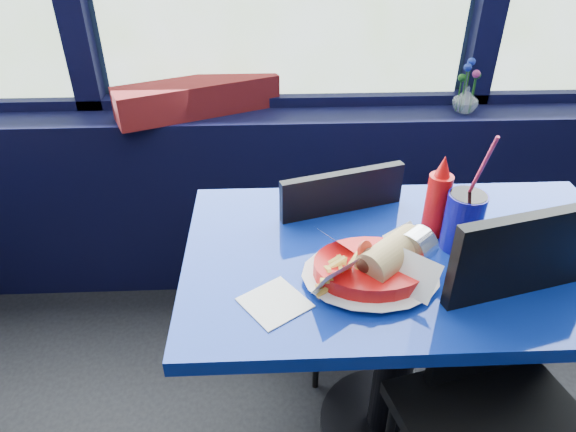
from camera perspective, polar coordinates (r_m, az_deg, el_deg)
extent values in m
cube|color=black|center=(2.26, -0.21, 2.07)|extent=(5.00, 0.26, 0.80)
cube|color=black|center=(2.15, -0.32, 12.57)|extent=(4.80, 0.08, 0.06)
cylinder|color=black|center=(1.92, 10.67, -21.69)|extent=(0.44, 0.44, 0.03)
cylinder|color=black|center=(1.67, 11.84, -15.19)|extent=(0.12, 0.12, 0.68)
cube|color=navy|center=(1.40, 13.63, -4.49)|extent=(1.20, 0.70, 0.04)
cube|color=black|center=(1.37, 24.18, -8.14)|extent=(0.41, 0.13, 0.48)
cylinder|color=black|center=(1.77, 22.51, -19.83)|extent=(0.02, 0.02, 0.45)
cube|color=black|center=(1.87, 6.31, -4.79)|extent=(0.49, 0.49, 0.04)
cube|color=black|center=(1.58, 5.75, -2.12)|extent=(0.37, 0.14, 0.43)
cylinder|color=black|center=(2.18, 8.15, -5.86)|extent=(0.02, 0.02, 0.41)
cylinder|color=black|center=(1.97, 12.59, -11.66)|extent=(0.02, 0.02, 0.41)
cylinder|color=black|center=(2.08, -0.34, -7.88)|extent=(0.02, 0.02, 0.41)
cylinder|color=black|center=(1.85, 3.21, -14.39)|extent=(0.02, 0.02, 0.41)
cube|color=maroon|center=(2.08, -9.99, 12.89)|extent=(0.64, 0.40, 0.13)
imported|color=silver|center=(2.17, 19.14, 12.08)|extent=(0.12, 0.13, 0.10)
cylinder|color=#1E5919|center=(2.16, 18.88, 12.89)|extent=(0.01, 0.01, 0.16)
sphere|color=#1C31A3|center=(2.13, 19.36, 15.32)|extent=(0.03, 0.03, 0.03)
cylinder|color=#1E5919|center=(2.16, 19.75, 12.47)|extent=(0.01, 0.01, 0.14)
sphere|color=#C3397D|center=(2.14, 20.19, 14.61)|extent=(0.03, 0.03, 0.03)
cylinder|color=#1E5919|center=(2.17, 19.19, 13.22)|extent=(0.01, 0.01, 0.18)
sphere|color=#1C31A3|center=(2.14, 19.72, 15.84)|extent=(0.03, 0.03, 0.03)
cylinder|color=#1E5919|center=(2.17, 18.41, 12.47)|extent=(0.01, 0.01, 0.12)
sphere|color=#1E5919|center=(2.15, 18.76, 14.33)|extent=(0.03, 0.03, 0.03)
cylinder|color=#1E5919|center=(2.18, 19.85, 12.47)|extent=(0.01, 0.01, 0.13)
sphere|color=#1E5919|center=(2.16, 20.26, 14.46)|extent=(0.03, 0.03, 0.03)
cylinder|color=red|center=(1.26, 9.19, -6.00)|extent=(0.35, 0.35, 0.05)
cylinder|color=white|center=(1.27, 9.15, -6.42)|extent=(0.34, 0.34, 0.00)
cylinder|color=silver|center=(1.30, 13.92, -3.41)|extent=(0.11, 0.11, 0.09)
sphere|color=#59301E|center=(1.22, 9.01, -5.04)|extent=(0.06, 0.06, 0.06)
cylinder|color=red|center=(1.21, 8.54, -3.89)|extent=(0.07, 0.07, 0.01)
cylinder|color=red|center=(1.43, 16.17, 1.14)|extent=(0.06, 0.06, 0.18)
cone|color=red|center=(1.37, 16.92, 5.34)|extent=(0.04, 0.04, 0.06)
cylinder|color=#0E0C85|center=(1.40, 18.86, -0.55)|extent=(0.10, 0.10, 0.16)
cylinder|color=black|center=(1.36, 19.43, 2.12)|extent=(0.09, 0.09, 0.01)
cylinder|color=#E22F58|center=(1.33, 20.54, 4.61)|extent=(0.02, 0.08, 0.22)
cube|color=white|center=(1.20, -1.48, -9.61)|extent=(0.19, 0.19, 0.00)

